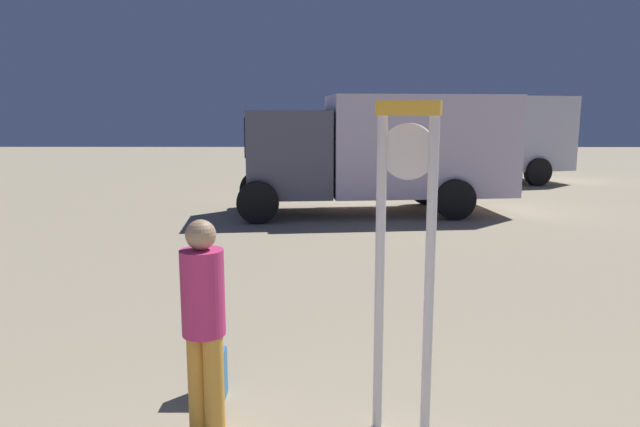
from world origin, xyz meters
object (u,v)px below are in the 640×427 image
(backpack, at_px, (208,373))
(box_truck_near, at_px, (383,148))
(person_near_clock, at_px, (204,318))
(box_truck_far, at_px, (481,136))
(standing_clock, at_px, (405,239))

(backpack, bearing_deg, box_truck_near, 75.69)
(person_near_clock, height_order, box_truck_far, box_truck_far)
(box_truck_near, distance_m, box_truck_far, 7.06)
(person_near_clock, relative_size, box_truck_near, 0.24)
(standing_clock, distance_m, box_truck_near, 9.70)
(box_truck_far, bearing_deg, standing_clock, -106.65)
(standing_clock, relative_size, backpack, 5.88)
(box_truck_near, height_order, box_truck_far, box_truck_far)
(person_near_clock, distance_m, backpack, 0.92)
(box_truck_near, xyz_separation_m, box_truck_far, (3.85, 5.92, 0.06))
(box_truck_near, bearing_deg, backpack, -104.31)
(backpack, bearing_deg, person_near_clock, -79.89)
(person_near_clock, xyz_separation_m, box_truck_far, (6.07, 15.64, 0.68))
(standing_clock, xyz_separation_m, box_truck_far, (4.66, 15.59, 0.12))
(standing_clock, height_order, box_truck_near, box_truck_near)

